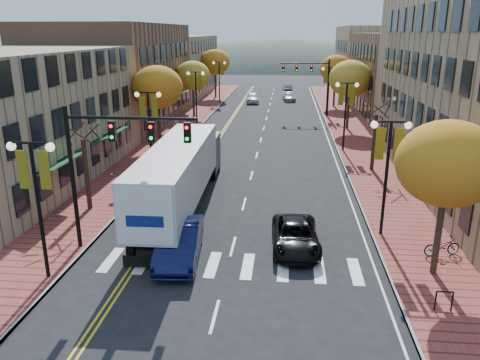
% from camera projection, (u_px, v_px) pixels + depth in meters
% --- Properties ---
extents(ground, '(200.00, 200.00, 0.00)m').
position_uv_depth(ground, '(222.00, 288.00, 19.35)').
color(ground, black).
rests_on(ground, ground).
extents(sidewalk_left, '(4.00, 85.00, 0.15)m').
position_uv_depth(sidewalk_left, '(181.00, 128.00, 51.00)').
color(sidewalk_left, brown).
rests_on(sidewalk_left, ground).
extents(sidewalk_right, '(4.00, 85.00, 0.15)m').
position_uv_depth(sidewalk_right, '(348.00, 132.00, 49.29)').
color(sidewalk_right, brown).
rests_on(sidewalk_right, ground).
extents(building_left_near, '(12.00, 22.00, 9.00)m').
position_uv_depth(building_left_near, '(1.00, 118.00, 31.93)').
color(building_left_near, '#9E8966').
rests_on(building_left_near, ground).
extents(building_left_mid, '(12.00, 24.00, 11.00)m').
position_uv_depth(building_left_mid, '(117.00, 74.00, 53.44)').
color(building_left_mid, brown).
rests_on(building_left_mid, ground).
extents(building_left_far, '(12.00, 26.00, 9.50)m').
position_uv_depth(building_left_far, '(170.00, 66.00, 77.37)').
color(building_left_far, '#9E8966').
rests_on(building_left_far, ground).
extents(building_right_mid, '(15.00, 24.00, 10.00)m').
position_uv_depth(building_right_mid, '(422.00, 77.00, 55.91)').
color(building_right_mid, brown).
rests_on(building_right_mid, ground).
extents(building_right_far, '(15.00, 20.00, 11.00)m').
position_uv_depth(building_right_far, '(386.00, 61.00, 76.62)').
color(building_right_far, '#9E8966').
rests_on(building_right_far, ground).
extents(tree_left_a, '(0.28, 0.28, 4.20)m').
position_uv_depth(tree_left_a, '(87.00, 174.00, 27.11)').
color(tree_left_a, '#382619').
rests_on(tree_left_a, sidewalk_left).
extents(tree_left_b, '(4.48, 4.48, 7.21)m').
position_uv_depth(tree_left_b, '(157.00, 87.00, 41.32)').
color(tree_left_b, '#382619').
rests_on(tree_left_b, sidewalk_left).
extents(tree_left_c, '(4.16, 4.16, 6.69)m').
position_uv_depth(tree_left_c, '(193.00, 76.00, 56.61)').
color(tree_left_c, '#382619').
rests_on(tree_left_c, sidewalk_left).
extents(tree_left_d, '(4.61, 4.61, 7.42)m').
position_uv_depth(tree_left_d, '(215.00, 62.00, 73.51)').
color(tree_left_d, '#382619').
rests_on(tree_left_d, sidewalk_left).
extents(tree_right_a, '(4.16, 4.16, 6.69)m').
position_uv_depth(tree_right_a, '(448.00, 164.00, 18.86)').
color(tree_right_a, '#382619').
rests_on(tree_right_a, sidewalk_right).
extents(tree_right_b, '(0.28, 0.28, 4.20)m').
position_uv_depth(tree_right_b, '(374.00, 143.00, 34.88)').
color(tree_right_b, '#382619').
rests_on(tree_right_b, sidewalk_right).
extents(tree_right_c, '(4.48, 4.48, 7.21)m').
position_uv_depth(tree_right_c, '(350.00, 79.00, 49.09)').
color(tree_right_c, '#382619').
rests_on(tree_right_c, sidewalk_right).
extents(tree_right_d, '(4.35, 4.35, 7.00)m').
position_uv_depth(tree_right_d, '(336.00, 69.00, 64.31)').
color(tree_right_d, '#382619').
rests_on(tree_right_d, sidewalk_right).
extents(lamp_left_a, '(1.96, 0.36, 6.05)m').
position_uv_depth(lamp_left_a, '(36.00, 184.00, 18.76)').
color(lamp_left_a, black).
rests_on(lamp_left_a, ground).
extents(lamp_left_b, '(1.96, 0.36, 6.05)m').
position_uv_depth(lamp_left_b, '(149.00, 116.00, 33.94)').
color(lamp_left_b, black).
rests_on(lamp_left_b, ground).
extents(lamp_left_c, '(1.96, 0.36, 6.05)m').
position_uv_depth(lamp_left_c, '(196.00, 88.00, 51.00)').
color(lamp_left_c, black).
rests_on(lamp_left_c, ground).
extents(lamp_left_d, '(1.96, 0.36, 6.05)m').
position_uv_depth(lamp_left_d, '(219.00, 74.00, 68.07)').
color(lamp_left_d, black).
rests_on(lamp_left_d, ground).
extents(lamp_right_a, '(1.96, 0.36, 6.05)m').
position_uv_depth(lamp_right_a, '(388.00, 156.00, 23.03)').
color(lamp_right_a, black).
rests_on(lamp_right_a, ground).
extents(lamp_right_b, '(1.96, 0.36, 6.05)m').
position_uv_depth(lamp_right_b, '(346.00, 103.00, 40.10)').
color(lamp_right_b, black).
rests_on(lamp_right_b, ground).
extents(lamp_right_c, '(1.96, 0.36, 6.05)m').
position_uv_depth(lamp_right_c, '(329.00, 82.00, 57.17)').
color(lamp_right_c, black).
rests_on(lamp_right_c, ground).
extents(traffic_mast_near, '(6.10, 0.35, 7.00)m').
position_uv_depth(traffic_mast_near, '(110.00, 152.00, 21.22)').
color(traffic_mast_near, black).
rests_on(traffic_mast_near, ground).
extents(traffic_mast_far, '(6.10, 0.34, 7.00)m').
position_uv_depth(traffic_mast_far, '(313.00, 76.00, 57.16)').
color(traffic_mast_far, black).
rests_on(traffic_mast_far, ground).
extents(semi_truck, '(2.97, 16.46, 4.10)m').
position_uv_depth(semi_truck, '(182.00, 170.00, 27.50)').
color(semi_truck, black).
rests_on(semi_truck, ground).
extents(navy_sedan, '(2.28, 5.34, 1.71)m').
position_uv_depth(navy_sedan, '(180.00, 242.00, 21.65)').
color(navy_sedan, black).
rests_on(navy_sedan, ground).
extents(black_suv, '(2.45, 4.92, 1.34)m').
position_uv_depth(black_suv, '(295.00, 236.00, 22.72)').
color(black_suv, black).
rests_on(black_suv, ground).
extents(car_far_white, '(2.20, 4.66, 1.54)m').
position_uv_depth(car_far_white, '(252.00, 98.00, 69.64)').
color(car_far_white, silver).
rests_on(car_far_white, ground).
extents(car_far_silver, '(2.15, 4.39, 1.23)m').
position_uv_depth(car_far_silver, '(289.00, 97.00, 71.57)').
color(car_far_silver, '#9F9DA5').
rests_on(car_far_silver, ground).
extents(car_far_oncoming, '(1.84, 4.15, 1.32)m').
position_uv_depth(car_far_oncoming, '(287.00, 86.00, 84.77)').
color(car_far_oncoming, '#AFAEB6').
rests_on(car_far_oncoming, ground).
extents(bicycle, '(1.86, 1.04, 0.93)m').
position_uv_depth(bicycle, '(442.00, 246.00, 21.77)').
color(bicycle, gray).
rests_on(bicycle, sidewalk_right).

